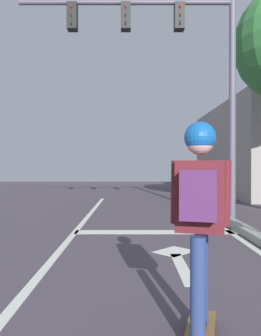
% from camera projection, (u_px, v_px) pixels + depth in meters
% --- Properties ---
extents(lane_line_center, '(0.12, 20.00, 0.01)m').
position_uv_depth(lane_line_center, '(28.00, 289.00, 3.71)').
color(lane_line_center, white).
rests_on(lane_line_center, ground).
extents(stop_bar, '(3.27, 0.40, 0.01)m').
position_uv_depth(stop_bar, '(156.00, 232.00, 6.89)').
color(stop_bar, white).
rests_on(stop_bar, ground).
extents(lane_arrow_stem, '(0.16, 1.40, 0.01)m').
position_uv_depth(lane_arrow_stem, '(183.00, 268.00, 4.50)').
color(lane_arrow_stem, white).
rests_on(lane_arrow_stem, ground).
extents(lane_arrow_head, '(0.71, 0.71, 0.01)m').
position_uv_depth(lane_arrow_head, '(174.00, 251.00, 5.35)').
color(lane_arrow_head, white).
rests_on(lane_arrow_head, ground).
extents(skateboard, '(0.44, 0.89, 0.08)m').
position_uv_depth(skateboard, '(200.00, 335.00, 2.58)').
color(skateboard, brown).
rests_on(skateboard, ground).
extents(skater, '(0.43, 0.60, 1.59)m').
position_uv_depth(skater, '(200.00, 201.00, 2.55)').
color(skater, navy).
rests_on(skater, skateboard).
extents(traffic_signal_mast, '(5.29, 0.34, 5.60)m').
position_uv_depth(traffic_signal_mast, '(170.00, 50.00, 8.35)').
color(traffic_signal_mast, '#5A5566').
rests_on(traffic_signal_mast, ground).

